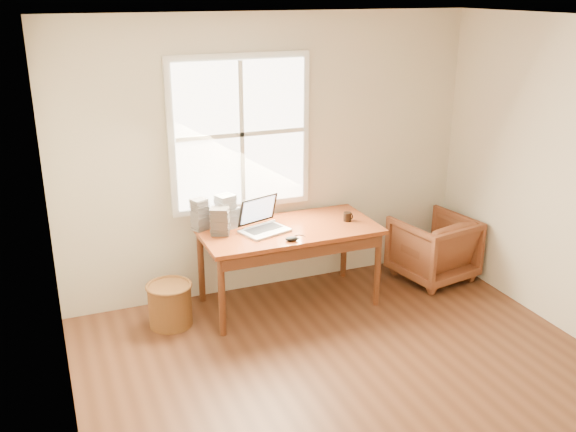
# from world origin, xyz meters

# --- Properties ---
(room_shell) EXTENTS (4.04, 4.54, 2.64)m
(room_shell) POSITION_xyz_m (-0.02, 0.16, 1.32)
(room_shell) COLOR #56301D
(room_shell) RESTS_ON ground
(desk) EXTENTS (1.60, 0.80, 0.04)m
(desk) POSITION_xyz_m (0.00, 1.80, 0.73)
(desk) COLOR brown
(desk) RESTS_ON room_shell
(armchair) EXTENTS (0.81, 0.83, 0.65)m
(armchair) POSITION_xyz_m (1.55, 1.76, 0.32)
(armchair) COLOR brown
(armchair) RESTS_ON room_shell
(wicker_stool) EXTENTS (0.39, 0.39, 0.37)m
(wicker_stool) POSITION_xyz_m (-1.11, 1.80, 0.19)
(wicker_stool) COLOR brown
(wicker_stool) RESTS_ON room_shell
(laptop) EXTENTS (0.55, 0.57, 0.32)m
(laptop) POSITION_xyz_m (-0.24, 1.78, 0.91)
(laptop) COLOR #B9BBC1
(laptop) RESTS_ON desk
(mouse) EXTENTS (0.13, 0.10, 0.04)m
(mouse) POSITION_xyz_m (-0.10, 1.50, 0.77)
(mouse) COLOR black
(mouse) RESTS_ON desk
(coffee_mug) EXTENTS (0.08, 0.08, 0.08)m
(coffee_mug) POSITION_xyz_m (0.57, 1.76, 0.79)
(coffee_mug) COLOR black
(coffee_mug) RESTS_ON desk
(cd_stack_a) EXTENTS (0.19, 0.18, 0.31)m
(cd_stack_a) POSITION_xyz_m (-0.52, 2.01, 0.90)
(cd_stack_a) COLOR silver
(cd_stack_a) RESTS_ON desk
(cd_stack_b) EXTENTS (0.20, 0.19, 0.24)m
(cd_stack_b) POSITION_xyz_m (-0.61, 1.89, 0.87)
(cd_stack_b) COLOR black
(cd_stack_b) RESTS_ON desk
(cd_stack_c) EXTENTS (0.16, 0.15, 0.29)m
(cd_stack_c) POSITION_xyz_m (-0.75, 2.05, 0.90)
(cd_stack_c) COLOR #A7A5B3
(cd_stack_c) RESTS_ON desk
(cd_stack_d) EXTENTS (0.16, 0.14, 0.18)m
(cd_stack_d) POSITION_xyz_m (-0.47, 2.05, 0.84)
(cd_stack_d) COLOR silver
(cd_stack_d) RESTS_ON desk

